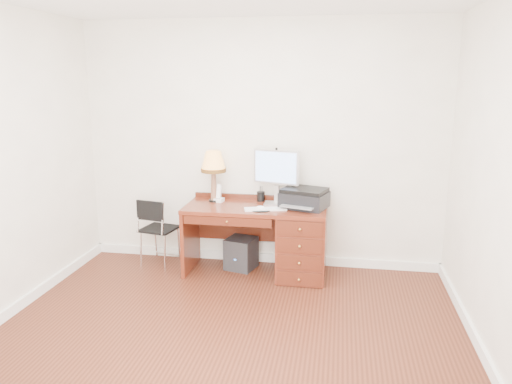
% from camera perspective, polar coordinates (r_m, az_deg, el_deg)
% --- Properties ---
extents(ground, '(4.00, 4.00, 0.00)m').
position_cam_1_polar(ground, '(4.29, -3.32, -16.15)').
color(ground, '#3B180D').
rests_on(ground, ground).
extents(room_shell, '(4.00, 4.00, 4.00)m').
position_cam_1_polar(room_shell, '(4.82, -1.61, -12.02)').
color(room_shell, white).
rests_on(room_shell, ground).
extents(desk, '(1.50, 0.67, 0.75)m').
position_cam_1_polar(desk, '(5.35, 3.39, -5.25)').
color(desk, maroon).
rests_on(desk, ground).
extents(monitor, '(0.50, 0.23, 0.58)m').
position_cam_1_polar(monitor, '(5.33, 2.24, 2.52)').
color(monitor, silver).
rests_on(monitor, desk).
extents(keyboard, '(0.45, 0.23, 0.02)m').
position_cam_1_polar(keyboard, '(5.15, 1.09, -1.94)').
color(keyboard, white).
rests_on(keyboard, desk).
extents(mouse_pad, '(0.22, 0.22, 0.04)m').
position_cam_1_polar(mouse_pad, '(5.14, 0.53, -1.92)').
color(mouse_pad, black).
rests_on(mouse_pad, desk).
extents(printer, '(0.54, 0.47, 0.20)m').
position_cam_1_polar(printer, '(5.24, 5.55, -0.69)').
color(printer, black).
rests_on(printer, desk).
extents(leg_lamp, '(0.27, 0.27, 0.56)m').
position_cam_1_polar(leg_lamp, '(5.42, -4.89, 3.13)').
color(leg_lamp, black).
rests_on(leg_lamp, desk).
extents(phone, '(0.11, 0.11, 0.19)m').
position_cam_1_polar(phone, '(5.47, -4.25, -0.53)').
color(phone, white).
rests_on(phone, desk).
extents(pen_cup, '(0.08, 0.08, 0.11)m').
position_cam_1_polar(pen_cup, '(5.49, 0.56, -0.50)').
color(pen_cup, black).
rests_on(pen_cup, desk).
extents(chair, '(0.43, 0.43, 0.77)m').
position_cam_1_polar(chair, '(5.70, -11.22, -3.74)').
color(chair, black).
rests_on(chair, ground).
extents(equipment_box, '(0.37, 0.37, 0.35)m').
position_cam_1_polar(equipment_box, '(5.59, -1.71, -7.01)').
color(equipment_box, black).
rests_on(equipment_box, ground).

